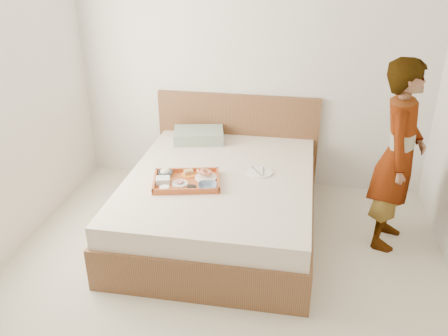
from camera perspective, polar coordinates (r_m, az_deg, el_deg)
ground at (r=3.46m, az=-1.41°, el=-16.39°), size 3.50×4.00×0.01m
wall_back at (r=4.66m, az=3.40°, el=13.03°), size 3.50×0.01×2.60m
bed at (r=4.12m, az=-0.44°, el=-4.18°), size 1.65×2.00×0.53m
headboard at (r=4.89m, az=1.62°, el=3.56°), size 1.65×0.06×0.95m
pillow at (r=4.68m, az=-3.10°, el=3.97°), size 0.54×0.42×0.12m
tray at (r=3.86m, az=-4.57°, el=-1.54°), size 0.61×0.50×0.05m
prawn_plate at (r=3.92m, az=-2.19°, el=-1.15°), size 0.22×0.22×0.01m
navy_bowl_big at (r=3.75m, az=-2.01°, el=-2.22°), size 0.18×0.18×0.04m
sauce_dish at (r=3.74m, az=-3.95°, el=-2.46°), size 0.09×0.09×0.03m
meat_plate at (r=3.83m, az=-5.38°, el=-1.89°), size 0.16×0.16×0.01m
bread_plate at (r=3.97m, az=-4.24°, el=-0.79°), size 0.16×0.16×0.01m
salad_bowl at (r=3.98m, az=-7.13°, el=-0.67°), size 0.14×0.14×0.04m
plastic_tub at (r=3.86m, az=-7.41°, el=-1.50°), size 0.13×0.12×0.05m
cheese_round at (r=3.76m, az=-7.23°, el=-2.46°), size 0.09×0.09×0.03m
dinner_plate at (r=4.05m, az=4.36°, el=-0.51°), size 0.27×0.27×0.01m
person at (r=3.98m, az=20.39°, el=1.33°), size 0.52×0.65×1.57m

